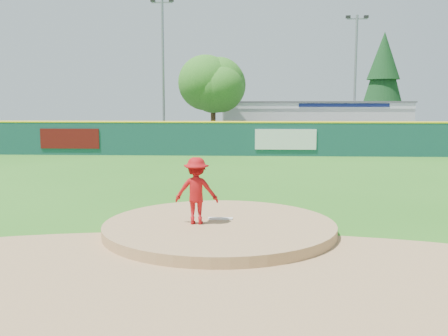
# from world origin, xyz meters

# --- Properties ---
(ground) EXTENTS (120.00, 120.00, 0.00)m
(ground) POSITION_xyz_m (0.00, 0.00, 0.00)
(ground) COLOR #286B19
(ground) RESTS_ON ground
(pitchers_mound) EXTENTS (5.50, 5.50, 0.50)m
(pitchers_mound) POSITION_xyz_m (0.00, 0.00, 0.00)
(pitchers_mound) COLOR #9E774C
(pitchers_mound) RESTS_ON ground
(pitching_rubber) EXTENTS (0.60, 0.15, 0.04)m
(pitching_rubber) POSITION_xyz_m (0.00, 0.30, 0.27)
(pitching_rubber) COLOR white
(pitching_rubber) RESTS_ON pitchers_mound
(infield_dirt_arc) EXTENTS (15.40, 15.40, 0.01)m
(infield_dirt_arc) POSITION_xyz_m (0.00, -3.00, 0.01)
(infield_dirt_arc) COLOR #9E774C
(infield_dirt_arc) RESTS_ON ground
(parking_lot) EXTENTS (44.00, 16.00, 0.02)m
(parking_lot) POSITION_xyz_m (0.00, 27.00, 0.01)
(parking_lot) COLOR #38383A
(parking_lot) RESTS_ON ground
(pitcher) EXTENTS (1.03, 0.61, 1.57)m
(pitcher) POSITION_xyz_m (-0.53, -0.15, 1.03)
(pitcher) COLOR #A90E11
(pitcher) RESTS_ON pitchers_mound
(van) EXTENTS (5.86, 4.46, 1.48)m
(van) POSITION_xyz_m (6.90, 23.86, 0.76)
(van) COLOR silver
(van) RESTS_ON parking_lot
(pool_building_grp) EXTENTS (15.20, 8.20, 3.31)m
(pool_building_grp) POSITION_xyz_m (6.00, 31.99, 1.66)
(pool_building_grp) COLOR silver
(pool_building_grp) RESTS_ON ground
(fence_banners) EXTENTS (16.57, 0.04, 1.20)m
(fence_banners) POSITION_xyz_m (-3.69, 17.92, 1.00)
(fence_banners) COLOR #5C0E0D
(fence_banners) RESTS_ON ground
(playground_slide) EXTENTS (0.85, 2.40, 1.32)m
(playground_slide) POSITION_xyz_m (-16.46, 23.16, 0.67)
(playground_slide) COLOR blue
(playground_slide) RESTS_ON ground
(outfield_fence) EXTENTS (40.00, 0.14, 2.07)m
(outfield_fence) POSITION_xyz_m (0.00, 18.00, 1.09)
(outfield_fence) COLOR #14423F
(outfield_fence) RESTS_ON ground
(deciduous_tree) EXTENTS (5.60, 5.60, 7.36)m
(deciduous_tree) POSITION_xyz_m (-2.00, 25.00, 4.55)
(deciduous_tree) COLOR #382314
(deciduous_tree) RESTS_ON ground
(conifer_tree) EXTENTS (4.40, 4.40, 9.50)m
(conifer_tree) POSITION_xyz_m (13.00, 36.00, 5.54)
(conifer_tree) COLOR #382314
(conifer_tree) RESTS_ON ground
(light_pole_left) EXTENTS (1.75, 0.25, 11.00)m
(light_pole_left) POSITION_xyz_m (-6.00, 27.00, 6.05)
(light_pole_left) COLOR gray
(light_pole_left) RESTS_ON ground
(light_pole_right) EXTENTS (1.75, 0.25, 10.00)m
(light_pole_right) POSITION_xyz_m (9.00, 29.00, 5.54)
(light_pole_right) COLOR gray
(light_pole_right) RESTS_ON ground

